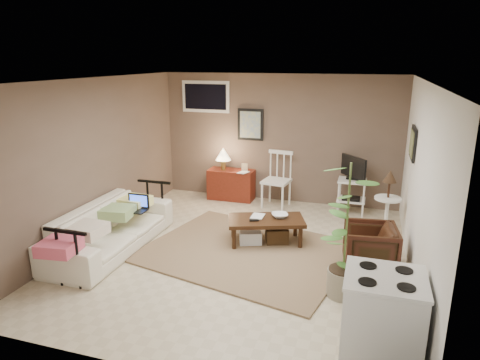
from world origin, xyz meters
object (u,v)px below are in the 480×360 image
(coffee_table, at_px, (265,229))
(potted_plant, at_px, (347,226))
(red_console, at_px, (231,182))
(tv_stand, at_px, (352,184))
(armchair, at_px, (370,245))
(sofa, at_px, (110,221))
(side_table, at_px, (388,196))
(spindle_chair, at_px, (277,181))
(stove, at_px, (381,321))

(coffee_table, xyz_separation_m, potted_plant, (1.20, -1.14, 0.63))
(red_console, relative_size, tv_stand, 0.99)
(tv_stand, relative_size, armchair, 1.55)
(coffee_table, xyz_separation_m, sofa, (-2.07, -0.83, 0.20))
(coffee_table, bearing_deg, side_table, 24.76)
(spindle_chair, distance_m, armchair, 2.67)
(sofa, bearing_deg, stove, -110.93)
(side_table, distance_m, stove, 3.03)
(side_table, relative_size, stove, 1.19)
(stove, bearing_deg, coffee_table, 125.64)
(sofa, bearing_deg, armchair, -82.57)
(red_console, bearing_deg, side_table, -20.32)
(coffee_table, xyz_separation_m, stove, (1.60, -2.24, 0.21))
(spindle_chair, bearing_deg, red_console, 170.97)
(armchair, height_order, stove, stove)
(armchair, distance_m, stove, 1.88)
(coffee_table, height_order, armchair, armchair)
(coffee_table, relative_size, red_console, 1.21)
(coffee_table, distance_m, tv_stand, 2.09)
(sofa, bearing_deg, potted_plant, -95.35)
(sofa, distance_m, armchair, 3.59)
(spindle_chair, height_order, potted_plant, potted_plant)
(coffee_table, height_order, sofa, sofa)
(coffee_table, relative_size, tv_stand, 1.20)
(side_table, height_order, stove, side_table)
(sofa, height_order, tv_stand, tv_stand)
(armchair, xyz_separation_m, potted_plant, (-0.28, -0.77, 0.53))
(stove, bearing_deg, tv_stand, 96.73)
(sofa, distance_m, side_table, 4.11)
(sofa, relative_size, tv_stand, 2.15)
(coffee_table, height_order, tv_stand, tv_stand)
(side_table, bearing_deg, sofa, -156.82)
(spindle_chair, relative_size, armchair, 1.55)
(armchair, height_order, potted_plant, potted_plant)
(coffee_table, bearing_deg, spindle_chair, 97.10)
(side_table, xyz_separation_m, armchair, (-0.22, -1.15, -0.33))
(armchair, bearing_deg, red_console, -137.40)
(sofa, xyz_separation_m, potted_plant, (3.28, -0.31, 0.43))
(sofa, xyz_separation_m, tv_stand, (3.21, 2.56, 0.11))
(sofa, relative_size, side_table, 2.08)
(tv_stand, height_order, stove, tv_stand)
(tv_stand, bearing_deg, coffee_table, -123.36)
(coffee_table, relative_size, side_table, 1.16)
(stove, bearing_deg, potted_plant, 109.94)
(tv_stand, distance_m, stove, 3.99)
(red_console, height_order, potted_plant, potted_plant)
(potted_plant, height_order, stove, potted_plant)
(sofa, relative_size, potted_plant, 1.37)
(side_table, relative_size, armchair, 1.60)
(potted_plant, bearing_deg, armchair, 70.06)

